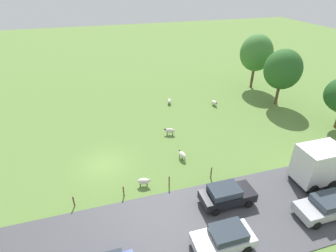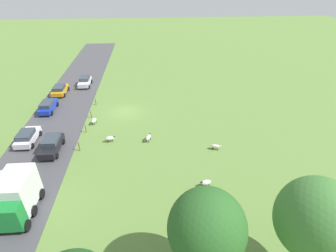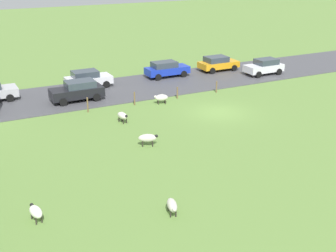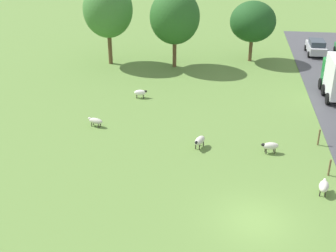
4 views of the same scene
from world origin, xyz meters
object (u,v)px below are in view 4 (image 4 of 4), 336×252
sheep_4 (270,146)px  tree_2 (175,17)px  sheep_0 (140,93)px  sheep_2 (200,141)px  sheep_3 (96,121)px  sheep_1 (324,186)px  tree_0 (108,10)px  tree_1 (253,22)px  car_1 (316,47)px

sheep_4 → tree_2: 19.39m
sheep_0 → sheep_2: (5.60, -8.21, 0.07)m
sheep_2 → sheep_3: sheep_2 is taller
sheep_3 → sheep_4: bearing=-11.1°
sheep_1 → tree_0: (-17.71, 21.56, 5.01)m
sheep_2 → sheep_0: bearing=124.3°
sheep_1 → sheep_3: (-15.35, 6.95, -0.07)m
tree_1 → sheep_1: bearing=-82.1°
tree_2 → car_1: size_ratio=1.99×
sheep_2 → tree_2: size_ratio=0.17×
sheep_2 → car_1: (11.23, 22.61, 0.36)m
tree_0 → tree_2: bearing=-1.5°
sheep_1 → sheep_3: 16.85m
tree_0 → tree_1: size_ratio=1.34×
sheep_3 → car_1: (19.14, 20.27, 0.45)m
sheep_3 → tree_1: tree_1 is taller
sheep_0 → sheep_4: 13.28m
sheep_4 → car_1: 23.67m
tree_1 → tree_2: tree_2 is taller
tree_0 → car_1: tree_0 is taller
sheep_0 → tree_1: tree_1 is taller
tree_1 → car_1: tree_1 is taller
sheep_0 → tree_2: bearing=77.0°
sheep_3 → tree_0: (-2.36, 14.61, 5.08)m
sheep_0 → sheep_2: bearing=-55.7°
sheep_0 → tree_2: (1.98, 8.56, 4.56)m
sheep_4 → sheep_2: bearing=178.3°
tree_0 → car_1: bearing=14.8°
sheep_1 → car_1: bearing=82.1°
sheep_3 → car_1: 27.89m
sheep_1 → tree_0: tree_0 is taller
sheep_2 → sheep_4: bearing=-1.7°
sheep_1 → tree_2: tree_2 is taller
sheep_2 → sheep_4: sheep_2 is taller
car_1 → tree_2: bearing=-158.5°
sheep_0 → tree_2: tree_2 is taller
tree_1 → car_1: 8.41m
sheep_3 → tree_0: bearing=99.2°
sheep_4 → tree_0: 23.28m
sheep_3 → sheep_4: sheep_4 is taller
tree_1 → tree_0: bearing=-169.3°
tree_0 → sheep_0: bearing=-61.8°
tree_2 → car_1: 16.48m
sheep_3 → tree_1: size_ratio=0.20×
tree_2 → sheep_1: bearing=-62.7°
sheep_0 → car_1: size_ratio=0.30×
sheep_0 → sheep_3: sheep_0 is taller
sheep_3 → sheep_1: bearing=-24.4°
sheep_0 → tree_2: 9.90m
tree_0 → car_1: 22.72m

